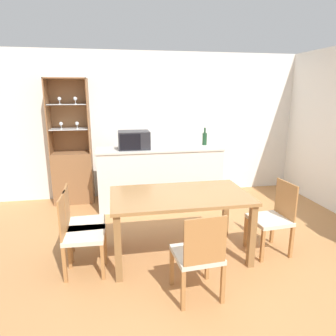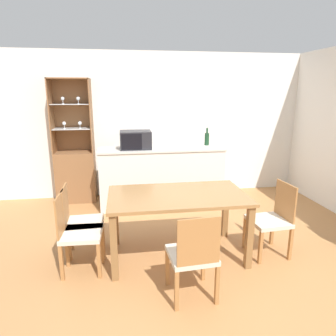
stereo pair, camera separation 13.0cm
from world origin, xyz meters
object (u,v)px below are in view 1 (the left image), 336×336
dining_table (180,203)px  dining_chair_head_near (198,255)px  display_cabinet (73,167)px  dining_chair_side_right_near (273,218)px  dining_chair_side_left_far (82,223)px  wine_bottle (205,138)px  microwave (134,140)px  dining_chair_side_left_near (80,234)px

dining_table → dining_chair_head_near: bearing=-89.8°
display_cabinet → dining_chair_side_right_near: size_ratio=2.43×
dining_chair_side_left_far → dining_table: bearing=81.2°
dining_table → wine_bottle: (0.84, 1.79, 0.45)m
dining_chair_side_left_far → microwave: microwave is taller
microwave → wine_bottle: wine_bottle is taller
dining_table → dining_chair_head_near: 0.79m
dining_table → dining_chair_side_left_far: dining_chair_side_left_far is taller
dining_table → microwave: size_ratio=3.14×
dining_chair_side_left_near → microwave: microwave is taller
dining_chair_side_left_near → microwave: size_ratio=1.75×
dining_chair_side_left_near → dining_table: bearing=99.3°
dining_table → dining_chair_head_near: size_ratio=1.80×
dining_table → dining_chair_head_near: (0.00, -0.76, -0.22)m
dining_chair_side_left_near → wine_bottle: (1.93, 1.92, 0.66)m
dining_chair_head_near → dining_chair_side_left_near: bearing=146.0°
display_cabinet → microwave: (1.02, -0.45, 0.52)m
dining_table → display_cabinet: bearing=124.0°
dining_chair_side_right_near → wine_bottle: 2.04m
dining_table → dining_chair_side_left_near: 1.12m
dining_chair_side_left_near → dining_chair_head_near: bearing=62.5°
display_cabinet → dining_chair_side_left_near: 2.25m
dining_chair_side_right_near → microwave: 2.40m
wine_bottle → dining_table: bearing=-115.1°
display_cabinet → dining_chair_side_left_near: display_cabinet is taller
display_cabinet → wine_bottle: display_cabinet is taller
wine_bottle → dining_chair_head_near: bearing=-108.1°
display_cabinet → dining_table: bearing=-56.0°
dining_chair_side_right_near → wine_bottle: size_ratio=2.91×
dining_chair_side_left_far → dining_chair_side_left_near: size_ratio=1.00×
display_cabinet → dining_chair_side_right_near: 3.34m
display_cabinet → dining_table: display_cabinet is taller
dining_chair_side_left_near → display_cabinet: bearing=-169.4°
dining_chair_side_right_near → dining_chair_side_left_near: (-2.18, -0.00, 0.00)m
dining_chair_head_near → wine_bottle: (0.83, 2.55, 0.66)m
dining_chair_side_left_far → dining_chair_side_left_near: 0.26m
display_cabinet → dining_chair_head_near: bearing=-63.7°
display_cabinet → dining_chair_side_left_far: (0.31, -1.96, -0.18)m
dining_chair_head_near → microwave: (-0.39, 2.40, 0.69)m
wine_bottle → dining_chair_side_left_far: bearing=-139.4°
dining_chair_side_left_far → dining_chair_head_near: bearing=48.8°
dining_chair_side_right_near → dining_chair_side_left_far: 2.20m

